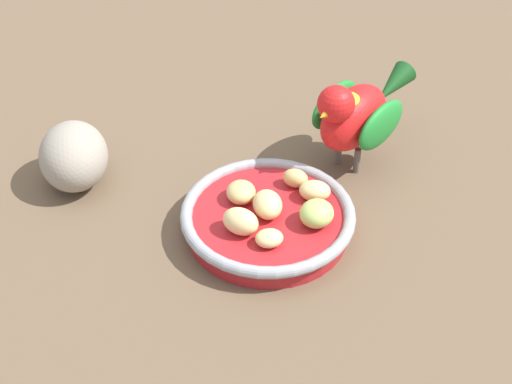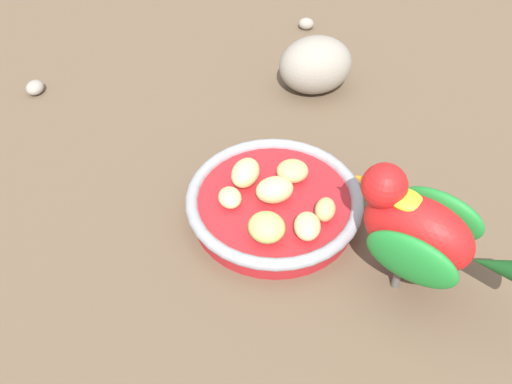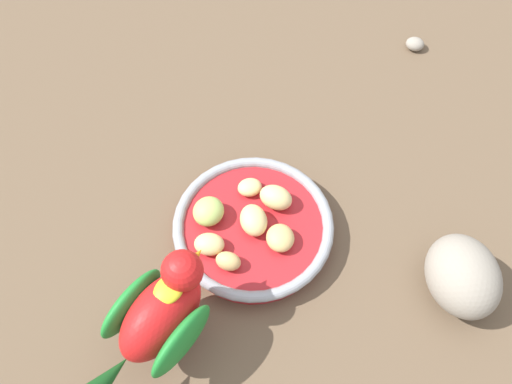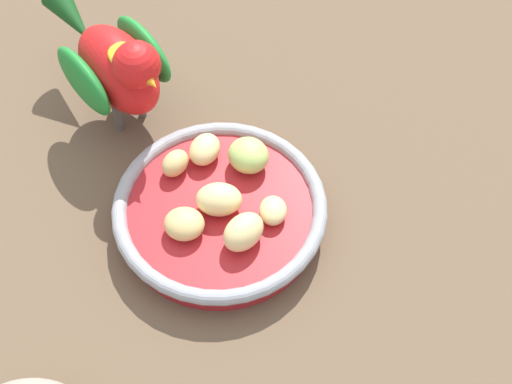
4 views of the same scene
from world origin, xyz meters
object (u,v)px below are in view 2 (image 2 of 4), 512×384
(pebble_0, at_px, (35,88))
(pebble_1, at_px, (306,24))
(apple_piece_6, at_px, (245,173))
(parrot, at_px, (422,231))
(rock_large, at_px, (316,65))
(apple_piece_5, at_px, (307,226))
(apple_piece_0, at_px, (275,190))
(apple_piece_1, at_px, (264,226))
(apple_piece_4, at_px, (230,198))
(feeding_bowl, at_px, (274,204))
(apple_piece_2, at_px, (325,210))
(apple_piece_3, at_px, (292,171))

(pebble_0, relative_size, pebble_1, 1.13)
(apple_piece_6, xyz_separation_m, parrot, (-0.04, -0.19, 0.04))
(rock_large, relative_size, pebble_0, 3.69)
(apple_piece_5, distance_m, rock_large, 0.28)
(apple_piece_0, relative_size, apple_piece_5, 1.17)
(apple_piece_1, xyz_separation_m, rock_large, (0.28, 0.04, -0.00))
(pebble_0, xyz_separation_m, pebble_1, (0.29, -0.28, -0.00))
(apple_piece_4, bearing_deg, apple_piece_5, -95.54)
(apple_piece_1, height_order, pebble_0, apple_piece_1)
(feeding_bowl, xyz_separation_m, apple_piece_0, (0.00, 0.00, 0.02))
(apple_piece_2, relative_size, rock_large, 0.30)
(feeding_bowl, bearing_deg, apple_piece_0, 21.00)
(apple_piece_2, relative_size, apple_piece_4, 0.99)
(apple_piece_2, xyz_separation_m, apple_piece_4, (-0.02, 0.10, -0.00))
(apple_piece_3, xyz_separation_m, pebble_1, (0.34, 0.10, -0.03))
(apple_piece_6, height_order, rock_large, rock_large)
(apple_piece_0, bearing_deg, apple_piece_5, -124.44)
(apple_piece_2, bearing_deg, apple_piece_1, 134.78)
(apple_piece_1, relative_size, apple_piece_5, 1.09)
(apple_piece_2, bearing_deg, apple_piece_0, 85.81)
(apple_piece_1, bearing_deg, pebble_1, 13.66)
(parrot, bearing_deg, apple_piece_2, -4.61)
(feeding_bowl, bearing_deg, apple_piece_5, -124.17)
(apple_piece_3, distance_m, apple_piece_4, 0.08)
(apple_piece_1, distance_m, apple_piece_5, 0.04)
(apple_piece_6, relative_size, pebble_1, 1.70)
(apple_piece_0, relative_size, pebble_1, 1.73)
(apple_piece_5, distance_m, parrot, 0.11)
(feeding_bowl, relative_size, apple_piece_3, 5.42)
(apple_piece_4, bearing_deg, apple_piece_6, -4.12)
(apple_piece_2, height_order, apple_piece_3, same)
(apple_piece_5, relative_size, rock_large, 0.35)
(apple_piece_3, relative_size, apple_piece_4, 1.20)
(apple_piece_3, distance_m, parrot, 0.17)
(apple_piece_4, relative_size, rock_large, 0.30)
(apple_piece_1, xyz_separation_m, apple_piece_6, (0.06, 0.05, 0.00))
(apple_piece_5, height_order, rock_large, rock_large)
(apple_piece_2, xyz_separation_m, parrot, (-0.03, -0.10, 0.04))
(apple_piece_2, height_order, rock_large, rock_large)
(apple_piece_0, bearing_deg, apple_piece_1, -170.30)
(parrot, relative_size, pebble_1, 7.91)
(apple_piece_4, bearing_deg, apple_piece_0, -59.12)
(parrot, bearing_deg, apple_piece_1, 19.01)
(apple_piece_2, relative_size, apple_piece_6, 0.73)
(apple_piece_5, distance_m, pebble_1, 0.43)
(apple_piece_6, distance_m, rock_large, 0.22)
(apple_piece_5, bearing_deg, pebble_0, 74.73)
(parrot, bearing_deg, apple_piece_3, -13.70)
(feeding_bowl, xyz_separation_m, pebble_1, (0.37, 0.09, -0.01))
(apple_piece_4, relative_size, pebble_1, 1.25)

